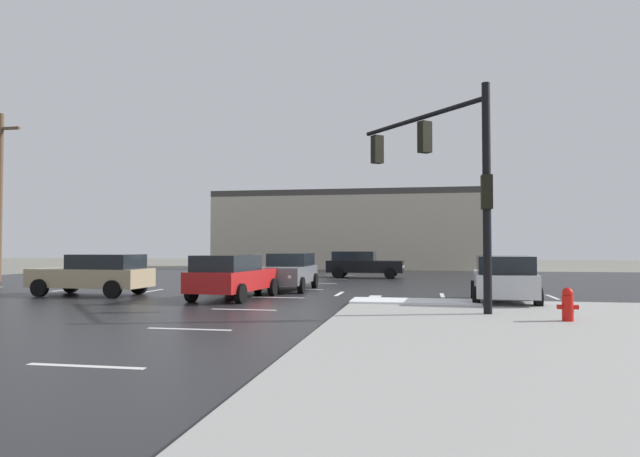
{
  "coord_description": "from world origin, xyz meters",
  "views": [
    {
      "loc": [
        5.21,
        -22.07,
        1.91
      ],
      "look_at": [
        -0.4,
        8.99,
        2.91
      ],
      "focal_mm": 31.47,
      "sensor_mm": 36.0,
      "label": 1
    }
  ],
  "objects_px": {
    "sedan_black": "(362,264)",
    "sedan_grey": "(289,271)",
    "sedan_red": "(233,276)",
    "traffic_signal_mast": "(447,166)",
    "fire_hydrant": "(568,304)",
    "utility_pole_far": "(0,194)",
    "sedan_silver": "(503,279)",
    "sedan_tan": "(95,274)"
  },
  "relations": [
    {
      "from": "traffic_signal_mast",
      "to": "fire_hydrant",
      "type": "xyz_separation_m",
      "value": [
        2.68,
        -2.3,
        -3.69
      ]
    },
    {
      "from": "traffic_signal_mast",
      "to": "sedan_silver",
      "type": "relative_size",
      "value": 1.32
    },
    {
      "from": "sedan_red",
      "to": "sedan_silver",
      "type": "distance_m",
      "value": 9.31
    },
    {
      "from": "sedan_grey",
      "to": "utility_pole_far",
      "type": "bearing_deg",
      "value": -99.18
    },
    {
      "from": "traffic_signal_mast",
      "to": "sedan_red",
      "type": "xyz_separation_m",
      "value": [
        -7.4,
        2.8,
        -3.37
      ]
    },
    {
      "from": "traffic_signal_mast",
      "to": "sedan_red",
      "type": "distance_m",
      "value": 8.6
    },
    {
      "from": "sedan_grey",
      "to": "utility_pole_far",
      "type": "relative_size",
      "value": 0.51
    },
    {
      "from": "fire_hydrant",
      "to": "sedan_tan",
      "type": "xyz_separation_m",
      "value": [
        -15.76,
        5.51,
        0.32
      ]
    },
    {
      "from": "sedan_black",
      "to": "sedan_tan",
      "type": "xyz_separation_m",
      "value": [
        -8.87,
        -13.86,
        0.0
      ]
    },
    {
      "from": "fire_hydrant",
      "to": "sedan_red",
      "type": "relative_size",
      "value": 0.17
    },
    {
      "from": "sedan_black",
      "to": "utility_pole_far",
      "type": "distance_m",
      "value": 20.33
    },
    {
      "from": "traffic_signal_mast",
      "to": "utility_pole_far",
      "type": "bearing_deg",
      "value": 27.24
    },
    {
      "from": "sedan_black",
      "to": "utility_pole_far",
      "type": "bearing_deg",
      "value": -157.07
    },
    {
      "from": "sedan_grey",
      "to": "utility_pole_far",
      "type": "xyz_separation_m",
      "value": [
        -16.37,
        2.46,
        3.85
      ]
    },
    {
      "from": "sedan_red",
      "to": "utility_pole_far",
      "type": "relative_size",
      "value": 0.52
    },
    {
      "from": "fire_hydrant",
      "to": "sedan_tan",
      "type": "relative_size",
      "value": 0.17
    },
    {
      "from": "sedan_red",
      "to": "utility_pole_far",
      "type": "distance_m",
      "value": 17.29
    },
    {
      "from": "fire_hydrant",
      "to": "sedan_tan",
      "type": "distance_m",
      "value": 16.7
    },
    {
      "from": "traffic_signal_mast",
      "to": "sedan_black",
      "type": "relative_size",
      "value": 1.33
    },
    {
      "from": "sedan_red",
      "to": "sedan_silver",
      "type": "relative_size",
      "value": 1.01
    },
    {
      "from": "sedan_red",
      "to": "utility_pole_far",
      "type": "xyz_separation_m",
      "value": [
        -15.37,
        6.93,
        3.85
      ]
    },
    {
      "from": "traffic_signal_mast",
      "to": "sedan_grey",
      "type": "distance_m",
      "value": 10.26
    },
    {
      "from": "fire_hydrant",
      "to": "sedan_tan",
      "type": "height_order",
      "value": "sedan_tan"
    },
    {
      "from": "sedan_silver",
      "to": "fire_hydrant",
      "type": "bearing_deg",
      "value": -167.22
    },
    {
      "from": "fire_hydrant",
      "to": "sedan_red",
      "type": "xyz_separation_m",
      "value": [
        -10.08,
        5.1,
        0.32
      ]
    },
    {
      "from": "sedan_grey",
      "to": "sedan_black",
      "type": "bearing_deg",
      "value": 166.79
    },
    {
      "from": "sedan_red",
      "to": "sedan_black",
      "type": "height_order",
      "value": "same"
    },
    {
      "from": "sedan_black",
      "to": "utility_pole_far",
      "type": "xyz_separation_m",
      "value": [
        -18.56,
        -7.34,
        3.85
      ]
    },
    {
      "from": "fire_hydrant",
      "to": "utility_pole_far",
      "type": "xyz_separation_m",
      "value": [
        -25.45,
        12.04,
        4.17
      ]
    },
    {
      "from": "sedan_silver",
      "to": "sedan_black",
      "type": "bearing_deg",
      "value": 27.04
    },
    {
      "from": "sedan_black",
      "to": "sedan_grey",
      "type": "distance_m",
      "value": 10.04
    },
    {
      "from": "sedan_black",
      "to": "sedan_tan",
      "type": "relative_size",
      "value": 0.99
    },
    {
      "from": "traffic_signal_mast",
      "to": "sedan_red",
      "type": "relative_size",
      "value": 1.31
    },
    {
      "from": "fire_hydrant",
      "to": "sedan_black",
      "type": "xyz_separation_m",
      "value": [
        -6.88,
        19.37,
        0.32
      ]
    },
    {
      "from": "sedan_black",
      "to": "sedan_silver",
      "type": "xyz_separation_m",
      "value": [
        6.12,
        -14.4,
        0.0
      ]
    },
    {
      "from": "sedan_tan",
      "to": "sedan_grey",
      "type": "height_order",
      "value": "same"
    },
    {
      "from": "sedan_black",
      "to": "sedan_grey",
      "type": "height_order",
      "value": "same"
    },
    {
      "from": "sedan_silver",
      "to": "sedan_tan",
      "type": "distance_m",
      "value": 15.0
    },
    {
      "from": "sedan_red",
      "to": "sedan_grey",
      "type": "distance_m",
      "value": 4.58
    },
    {
      "from": "sedan_black",
      "to": "sedan_silver",
      "type": "height_order",
      "value": "same"
    },
    {
      "from": "sedan_silver",
      "to": "utility_pole_far",
      "type": "height_order",
      "value": "utility_pole_far"
    },
    {
      "from": "fire_hydrant",
      "to": "sedan_silver",
      "type": "relative_size",
      "value": 0.17
    }
  ]
}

